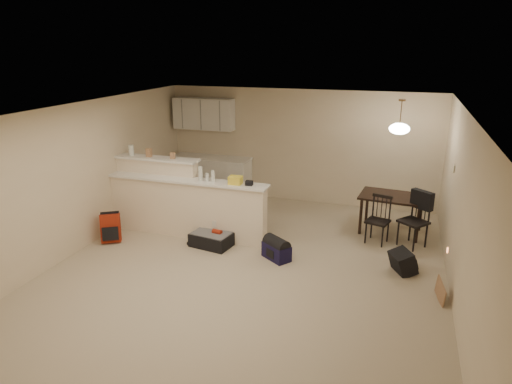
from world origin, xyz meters
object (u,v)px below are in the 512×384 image
at_px(pendant_lamp, 399,128).
at_px(black_daypack, 403,262).
at_px(suitcase, 211,240).
at_px(dining_chair_far, 414,220).
at_px(navy_duffel, 276,251).
at_px(red_backpack, 111,228).
at_px(dining_table, 392,200).
at_px(dining_chair_near, 378,220).

relative_size(pendant_lamp, black_daypack, 1.60).
bearing_deg(black_daypack, suitcase, 61.98).
height_order(dining_chair_far, navy_duffel, dining_chair_far).
relative_size(pendant_lamp, dining_chair_far, 0.63).
xyz_separation_m(dining_chair_far, suitcase, (-3.36, -1.09, -0.37)).
xyz_separation_m(red_backpack, navy_duffel, (3.04, 0.23, -0.12)).
relative_size(dining_table, black_daypack, 3.20).
height_order(dining_chair_far, red_backpack, dining_chair_far).
bearing_deg(red_backpack, navy_duffel, -26.28).
bearing_deg(dining_table, navy_duffel, -128.91).
xyz_separation_m(dining_table, dining_chair_far, (0.39, -0.54, -0.15)).
xyz_separation_m(pendant_lamp, navy_duffel, (-1.74, -1.77, -1.86)).
xyz_separation_m(navy_duffel, black_daypack, (2.00, 0.16, 0.04)).
relative_size(red_backpack, black_daypack, 1.32).
distance_m(suitcase, red_backpack, 1.85).
bearing_deg(suitcase, pendant_lamp, 38.16).
relative_size(dining_table, dining_chair_near, 1.44).
bearing_deg(red_backpack, dining_chair_far, -14.89).
height_order(dining_chair_near, black_daypack, dining_chair_near).
bearing_deg(dining_table, black_daypack, -75.19).
height_order(pendant_lamp, dining_chair_far, pendant_lamp).
distance_m(pendant_lamp, red_backpack, 5.46).
bearing_deg(black_daypack, dining_chair_far, -35.36).
relative_size(pendant_lamp, suitcase, 0.89).
height_order(dining_chair_far, suitcase, dining_chair_far).
relative_size(suitcase, red_backpack, 1.36).
distance_m(dining_chair_near, navy_duffel, 1.96).
xyz_separation_m(pendant_lamp, dining_chair_near, (-0.21, -0.57, -1.56)).
bearing_deg(dining_chair_far, pendant_lamp, 163.81).
xyz_separation_m(pendant_lamp, suitcase, (-2.97, -1.63, -1.87)).
xyz_separation_m(dining_chair_near, navy_duffel, (-1.53, -1.19, -0.30)).
bearing_deg(dining_table, dining_chair_near, -104.36).
bearing_deg(pendant_lamp, black_daypack, -80.90).
bearing_deg(black_daypack, red_backpack, 66.04).
xyz_separation_m(dining_chair_near, red_backpack, (-4.57, -1.42, -0.18)).
height_order(pendant_lamp, navy_duffel, pendant_lamp).
xyz_separation_m(dining_table, dining_chair_near, (-0.21, -0.57, -0.21)).
relative_size(dining_chair_far, black_daypack, 2.52).
bearing_deg(black_daypack, dining_table, -19.26).
height_order(dining_table, suitcase, dining_table).
distance_m(dining_chair_far, suitcase, 3.55).
distance_m(dining_chair_near, suitcase, 2.97).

